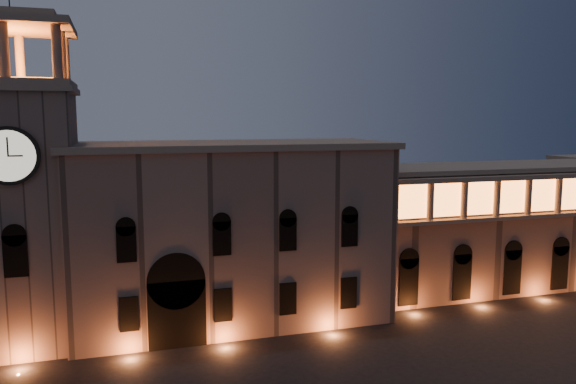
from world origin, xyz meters
The scene contains 3 objects.
government_building centered at (-2.08, 21.93, 8.77)m, with size 30.80×12.80×17.60m.
clock_tower centered at (-20.50, 20.98, 12.50)m, with size 9.80×9.80×32.40m.
colonnade_wing centered at (32.00, 23.92, 7.33)m, with size 40.60×11.50×14.50m.
Camera 1 is at (-12.31, -31.50, 19.92)m, focal length 35.00 mm.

